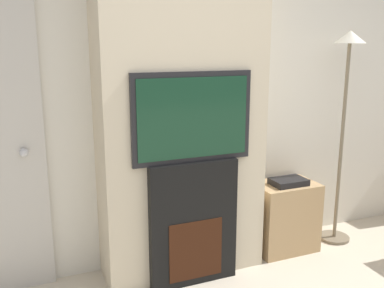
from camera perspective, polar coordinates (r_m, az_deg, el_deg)
The scene contains 6 objects.
wall_back at distance 3.25m, azimuth -2.93°, elevation 7.15°, with size 6.00×0.06×2.70m.
chimney_breast at distance 3.04m, azimuth -1.46°, elevation 6.74°, with size 1.19×0.40×2.70m.
fireplace at distance 3.09m, azimuth 0.01°, elevation -10.49°, with size 0.65×0.15×0.90m.
television at distance 2.87m, azimuth 0.02°, elevation 3.56°, with size 0.85×0.07×0.61m.
floor_lamp at distance 3.76m, azimuth 19.81°, elevation 6.42°, with size 0.26×0.26×1.80m.
media_stand at distance 3.70m, azimuth 12.19°, elevation -9.30°, with size 0.51×0.35×0.63m.
Camera 1 is at (-1.08, -1.02, 1.69)m, focal length 40.00 mm.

